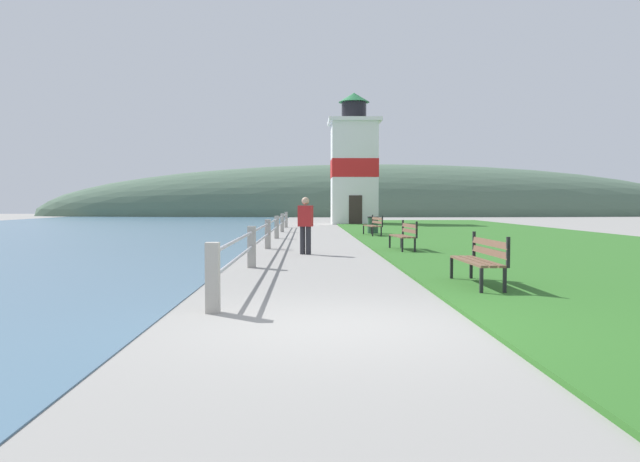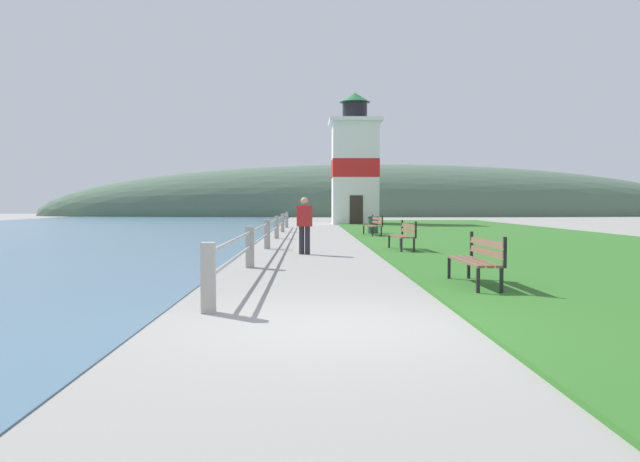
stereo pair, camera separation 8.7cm
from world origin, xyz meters
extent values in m
plane|color=gray|center=(0.00, 0.00, 0.00)|extent=(160.00, 160.00, 0.00)
cube|color=#2D6623|center=(7.70, 17.84, 0.03)|extent=(12.00, 53.51, 0.06)
cube|color=#A8A399|center=(-1.60, 1.00, 0.47)|extent=(0.18, 0.18, 0.94)
cube|color=#A8A399|center=(-1.60, 6.86, 0.47)|extent=(0.18, 0.18, 0.94)
cube|color=#A8A399|center=(-1.60, 12.73, 0.47)|extent=(0.18, 0.18, 0.94)
cube|color=#A8A399|center=(-1.60, 18.59, 0.47)|extent=(0.18, 0.18, 0.94)
cube|color=#A8A399|center=(-1.60, 24.46, 0.47)|extent=(0.18, 0.18, 0.94)
cube|color=#A8A399|center=(-1.60, 30.32, 0.47)|extent=(0.18, 0.18, 0.94)
cylinder|color=#B2B2B7|center=(-1.60, 15.66, 0.80)|extent=(0.06, 29.32, 0.06)
cylinder|color=#B2B2B7|center=(-1.60, 15.66, 0.47)|extent=(0.06, 29.32, 0.06)
cube|color=brown|center=(2.42, 3.29, 0.47)|extent=(0.15, 1.92, 0.04)
cube|color=brown|center=(2.56, 3.30, 0.47)|extent=(0.15, 1.92, 0.04)
cube|color=brown|center=(2.71, 3.30, 0.47)|extent=(0.15, 1.92, 0.04)
cube|color=brown|center=(2.80, 3.30, 0.79)|extent=(0.09, 1.92, 0.11)
cube|color=brown|center=(2.80, 3.30, 0.63)|extent=(0.09, 1.92, 0.11)
cube|color=black|center=(2.39, 2.36, 0.23)|extent=(0.05, 0.05, 0.45)
cube|color=black|center=(2.36, 4.23, 0.23)|extent=(0.05, 0.05, 0.45)
cube|color=black|center=(2.76, 2.36, 0.23)|extent=(0.05, 0.05, 0.45)
cube|color=black|center=(2.73, 4.23, 0.23)|extent=(0.05, 0.05, 0.45)
cube|color=black|center=(2.81, 2.36, 0.70)|extent=(0.05, 0.05, 0.49)
cube|color=black|center=(2.78, 4.24, 0.70)|extent=(0.05, 0.05, 0.49)
cube|color=brown|center=(2.38, 11.39, 0.47)|extent=(0.27, 1.69, 0.04)
cube|color=brown|center=(2.52, 11.41, 0.47)|extent=(0.27, 1.69, 0.04)
cube|color=brown|center=(2.67, 11.42, 0.47)|extent=(0.27, 1.69, 0.04)
cube|color=brown|center=(2.76, 11.43, 0.79)|extent=(0.21, 1.68, 0.11)
cube|color=brown|center=(2.76, 11.43, 0.63)|extent=(0.21, 1.68, 0.11)
cube|color=black|center=(2.41, 10.57, 0.23)|extent=(0.05, 0.05, 0.45)
cube|color=black|center=(2.27, 12.20, 0.23)|extent=(0.05, 0.05, 0.45)
cube|color=black|center=(2.78, 10.61, 0.23)|extent=(0.05, 0.05, 0.45)
cube|color=black|center=(2.63, 12.24, 0.23)|extent=(0.05, 0.05, 0.45)
cube|color=black|center=(2.83, 10.61, 0.70)|extent=(0.05, 0.05, 0.49)
cube|color=black|center=(2.68, 12.24, 0.70)|extent=(0.05, 0.05, 0.49)
cube|color=brown|center=(2.38, 19.97, 0.47)|extent=(0.35, 1.85, 0.04)
cube|color=brown|center=(2.52, 19.98, 0.47)|extent=(0.35, 1.85, 0.04)
cube|color=brown|center=(2.67, 20.00, 0.47)|extent=(0.35, 1.85, 0.04)
cube|color=brown|center=(2.75, 20.01, 0.79)|extent=(0.29, 1.85, 0.11)
cube|color=brown|center=(2.75, 20.01, 0.63)|extent=(0.29, 1.85, 0.11)
cube|color=black|center=(2.45, 19.07, 0.23)|extent=(0.06, 0.06, 0.45)
cube|color=black|center=(2.22, 20.86, 0.23)|extent=(0.06, 0.06, 0.45)
cube|color=black|center=(2.82, 19.11, 0.23)|extent=(0.06, 0.06, 0.45)
cube|color=black|center=(2.59, 20.90, 0.23)|extent=(0.06, 0.06, 0.45)
cube|color=black|center=(2.87, 19.12, 0.70)|extent=(0.06, 0.06, 0.49)
cube|color=black|center=(2.64, 20.91, 0.70)|extent=(0.06, 0.06, 0.49)
cube|color=white|center=(2.97, 36.68, 3.54)|extent=(3.16, 3.16, 7.08)
cube|color=red|center=(2.97, 36.68, 3.89)|extent=(3.20, 3.20, 1.27)
cube|color=white|center=(2.97, 36.68, 7.20)|extent=(3.63, 3.63, 0.25)
cylinder|color=black|center=(2.97, 36.68, 7.93)|extent=(1.74, 1.74, 1.22)
cone|color=#23703D|center=(2.97, 36.68, 8.88)|extent=(2.17, 2.17, 0.67)
cube|color=#332823|center=(2.97, 35.08, 1.00)|extent=(0.90, 0.06, 2.00)
cylinder|color=#28282D|center=(-0.47, 10.55, 0.40)|extent=(0.15, 0.15, 0.80)
cylinder|color=#28282D|center=(-0.30, 10.49, 0.40)|extent=(0.15, 0.15, 0.80)
cube|color=#B22323|center=(-0.38, 10.52, 1.10)|extent=(0.45, 0.35, 0.60)
sphere|color=tan|center=(-0.38, 10.52, 1.53)|extent=(0.22, 0.22, 0.22)
cylinder|color=#2D5138|center=(2.74, 21.77, 0.40)|extent=(0.50, 0.50, 0.80)
cylinder|color=black|center=(2.74, 21.77, 0.82)|extent=(0.54, 0.54, 0.04)
ellipsoid|color=#4C6651|center=(8.00, 65.67, 0.00)|extent=(80.00, 16.00, 12.00)
camera|label=1|loc=(-0.34, -7.31, 1.47)|focal=35.00mm
camera|label=2|loc=(-0.25, -7.31, 1.47)|focal=35.00mm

